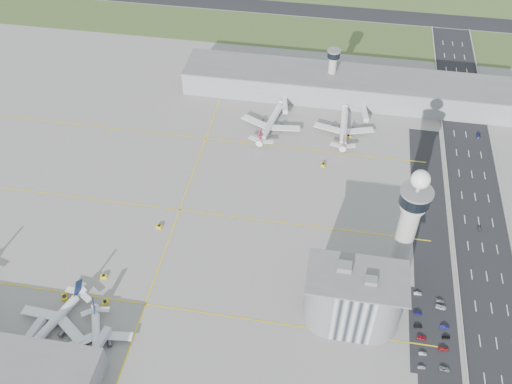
% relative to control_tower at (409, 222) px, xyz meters
% --- Properties ---
extents(ground, '(1000.00, 1000.00, 0.00)m').
position_rel_control_tower_xyz_m(ground, '(-72.00, -8.00, -35.04)').
color(ground, gray).
extents(grass_strip_0, '(480.00, 50.00, 0.08)m').
position_rel_control_tower_xyz_m(grass_strip_0, '(-92.00, 217.00, -35.00)').
color(grass_strip_0, '#3C5428').
rests_on(grass_strip_0, ground).
extents(runway, '(480.00, 22.00, 0.10)m').
position_rel_control_tower_xyz_m(runway, '(-92.00, 254.00, -34.98)').
color(runway, black).
rests_on(runway, ground).
extents(highway, '(28.00, 500.00, 0.10)m').
position_rel_control_tower_xyz_m(highway, '(43.00, -8.00, -34.99)').
color(highway, black).
rests_on(highway, ground).
extents(barrier_left, '(0.60, 500.00, 1.20)m').
position_rel_control_tower_xyz_m(barrier_left, '(29.00, -8.00, -34.44)').
color(barrier_left, '#9E9E99').
rests_on(barrier_left, ground).
extents(landside_road, '(18.00, 260.00, 0.08)m').
position_rel_control_tower_xyz_m(landside_road, '(18.00, -18.00, -35.00)').
color(landside_road, black).
rests_on(landside_road, ground).
extents(parking_lot, '(20.00, 44.00, 0.10)m').
position_rel_control_tower_xyz_m(parking_lot, '(16.00, -30.00, -34.99)').
color(parking_lot, black).
rests_on(parking_lot, ground).
extents(taxiway_line_h_0, '(260.00, 0.60, 0.01)m').
position_rel_control_tower_xyz_m(taxiway_line_h_0, '(-112.00, -38.00, -35.04)').
color(taxiway_line_h_0, yellow).
rests_on(taxiway_line_h_0, ground).
extents(taxiway_line_h_1, '(260.00, 0.60, 0.01)m').
position_rel_control_tower_xyz_m(taxiway_line_h_1, '(-112.00, 22.00, -35.04)').
color(taxiway_line_h_1, yellow).
rests_on(taxiway_line_h_1, ground).
extents(taxiway_line_h_2, '(260.00, 0.60, 0.01)m').
position_rel_control_tower_xyz_m(taxiway_line_h_2, '(-112.00, 82.00, -35.04)').
color(taxiway_line_h_2, yellow).
rests_on(taxiway_line_h_2, ground).
extents(taxiway_line_v, '(0.60, 260.00, 0.01)m').
position_rel_control_tower_xyz_m(taxiway_line_v, '(-112.00, 22.00, -35.04)').
color(taxiway_line_v, yellow).
rests_on(taxiway_line_v, ground).
extents(control_tower, '(14.00, 14.00, 64.50)m').
position_rel_control_tower_xyz_m(control_tower, '(0.00, 0.00, 0.00)').
color(control_tower, '#ADAAA5').
rests_on(control_tower, ground).
extents(secondary_tower, '(8.60, 8.60, 31.90)m').
position_rel_control_tower_xyz_m(secondary_tower, '(-42.00, 142.00, -16.24)').
color(secondary_tower, '#ADAAA5').
rests_on(secondary_tower, ground).
extents(admin_building, '(42.00, 24.00, 33.50)m').
position_rel_control_tower_xyz_m(admin_building, '(-20.01, -30.00, -19.74)').
color(admin_building, '#B2B2B7').
rests_on(admin_building, ground).
extents(terminal_pier, '(210.00, 32.00, 15.80)m').
position_rel_control_tower_xyz_m(terminal_pier, '(-32.00, 140.00, -27.14)').
color(terminal_pier, gray).
rests_on(terminal_pier, ground).
extents(airplane_near_b, '(46.56, 50.34, 11.51)m').
position_rel_control_tower_xyz_m(airplane_near_b, '(-147.98, -56.41, -29.29)').
color(airplane_near_b, white).
rests_on(airplane_near_b, ground).
extents(airplane_near_c, '(42.88, 45.87, 10.29)m').
position_rel_control_tower_xyz_m(airplane_near_c, '(-125.91, -61.62, -29.90)').
color(airplane_near_c, white).
rests_on(airplane_near_c, ground).
extents(airplane_far_a, '(44.95, 50.38, 12.46)m').
position_rel_control_tower_xyz_m(airplane_far_a, '(-74.99, 99.82, -28.81)').
color(airplane_far_a, white).
rests_on(airplane_far_a, ground).
extents(airplane_far_b, '(37.52, 43.85, 12.07)m').
position_rel_control_tower_xyz_m(airplane_far_b, '(-30.66, 102.89, -29.01)').
color(airplane_far_b, white).
rests_on(airplane_far_b, ground).
extents(jet_bridge_near_1, '(5.39, 14.31, 5.70)m').
position_rel_control_tower_xyz_m(jet_bridge_near_1, '(-155.00, -69.00, -32.19)').
color(jet_bridge_near_1, silver).
rests_on(jet_bridge_near_1, ground).
extents(jet_bridge_near_2, '(5.39, 14.31, 5.70)m').
position_rel_control_tower_xyz_m(jet_bridge_near_2, '(-125.00, -69.00, -32.19)').
color(jet_bridge_near_2, silver).
rests_on(jet_bridge_near_2, ground).
extents(jet_bridge_far_0, '(5.39, 14.31, 5.70)m').
position_rel_control_tower_xyz_m(jet_bridge_far_0, '(-70.00, 124.00, -32.19)').
color(jet_bridge_far_0, silver).
rests_on(jet_bridge_far_0, ground).
extents(jet_bridge_far_1, '(5.39, 14.31, 5.70)m').
position_rel_control_tower_xyz_m(jet_bridge_far_1, '(-20.00, 124.00, -32.19)').
color(jet_bridge_far_1, silver).
rests_on(jet_bridge_far_1, ground).
extents(tug_0, '(3.86, 4.30, 2.07)m').
position_rel_control_tower_xyz_m(tug_0, '(-149.41, -41.07, -34.01)').
color(tug_0, gold).
rests_on(tug_0, ground).
extents(tug_1, '(3.83, 3.70, 1.84)m').
position_rel_control_tower_xyz_m(tug_1, '(-130.14, -40.62, -34.12)').
color(tug_1, yellow).
rests_on(tug_1, ground).
extents(tug_2, '(3.15, 2.46, 1.64)m').
position_rel_control_tower_xyz_m(tug_2, '(-136.05, -26.71, -34.22)').
color(tug_2, yellow).
rests_on(tug_2, ground).
extents(tug_3, '(3.35, 2.69, 1.71)m').
position_rel_control_tower_xyz_m(tug_3, '(-119.14, 8.18, -34.19)').
color(tug_3, '#D9C204').
rests_on(tug_3, ground).
extents(tug_4, '(2.27, 3.09, 1.70)m').
position_rel_control_tower_xyz_m(tug_4, '(-40.17, 69.55, -34.19)').
color(tug_4, gold).
rests_on(tug_4, ground).
extents(tug_5, '(3.46, 3.10, 1.66)m').
position_rel_control_tower_xyz_m(tug_5, '(-27.46, 97.84, -34.21)').
color(tug_5, yellow).
rests_on(tug_5, ground).
extents(car_lot_0, '(3.48, 1.64, 1.15)m').
position_rel_control_tower_xyz_m(car_lot_0, '(10.69, -49.10, -34.46)').
color(car_lot_0, silver).
rests_on(car_lot_0, ground).
extents(car_lot_1, '(3.50, 1.61, 1.11)m').
position_rel_control_tower_xyz_m(car_lot_1, '(11.38, -42.66, -34.49)').
color(car_lot_1, '#ACADB1').
rests_on(car_lot_1, ground).
extents(car_lot_2, '(4.40, 2.58, 1.15)m').
position_rel_control_tower_xyz_m(car_lot_2, '(11.14, -35.00, -34.47)').
color(car_lot_2, '#A91324').
rests_on(car_lot_2, ground).
extents(car_lot_3, '(3.91, 2.01, 1.08)m').
position_rel_control_tower_xyz_m(car_lot_3, '(9.85, -29.32, -34.50)').
color(car_lot_3, black).
rests_on(car_lot_3, ground).
extents(car_lot_4, '(3.87, 1.68, 1.30)m').
position_rel_control_tower_xyz_m(car_lot_4, '(9.87, -22.36, -34.39)').
color(car_lot_4, navy).
rests_on(car_lot_4, ground).
extents(car_lot_5, '(3.69, 1.64, 1.18)m').
position_rel_control_tower_xyz_m(car_lot_5, '(10.23, -11.80, -34.45)').
color(car_lot_5, silver).
rests_on(car_lot_5, ground).
extents(car_lot_6, '(4.56, 2.62, 1.20)m').
position_rel_control_tower_xyz_m(car_lot_6, '(20.01, -48.33, -34.44)').
color(car_lot_6, gray).
rests_on(car_lot_6, ground).
extents(car_lot_7, '(4.58, 2.24, 1.28)m').
position_rel_control_tower_xyz_m(car_lot_7, '(20.16, -38.87, -34.40)').
color(car_lot_7, maroon).
rests_on(car_lot_7, ground).
extents(car_lot_8, '(3.78, 2.03, 1.22)m').
position_rel_control_tower_xyz_m(car_lot_8, '(21.58, -32.95, -34.43)').
color(car_lot_8, black).
rests_on(car_lot_8, ground).
extents(car_lot_9, '(4.05, 2.00, 1.28)m').
position_rel_control_tower_xyz_m(car_lot_9, '(21.32, -27.85, -34.40)').
color(car_lot_9, navy).
rests_on(car_lot_9, ground).
extents(car_lot_10, '(5.00, 2.88, 1.31)m').
position_rel_control_tower_xyz_m(car_lot_10, '(20.34, -17.66, -34.38)').
color(car_lot_10, silver).
rests_on(car_lot_10, ground).
extents(car_lot_11, '(3.86, 1.69, 1.10)m').
position_rel_control_tower_xyz_m(car_lot_11, '(20.21, -14.11, -34.49)').
color(car_lot_11, slate).
rests_on(car_lot_11, ground).
extents(car_hw_1, '(1.53, 3.50, 1.12)m').
position_rel_control_tower_xyz_m(car_hw_1, '(42.70, 34.34, -34.48)').
color(car_hw_1, black).
rests_on(car_hw_1, ground).
extents(car_hw_2, '(2.87, 4.92, 1.29)m').
position_rel_control_tower_xyz_m(car_hw_2, '(50.26, 112.14, -34.40)').
color(car_hw_2, navy).
rests_on(car_hw_2, ground).
extents(car_hw_4, '(1.59, 3.79, 1.28)m').
position_rel_control_tower_xyz_m(car_hw_4, '(35.91, 174.31, -34.40)').
color(car_hw_4, gray).
rests_on(car_hw_4, ground).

